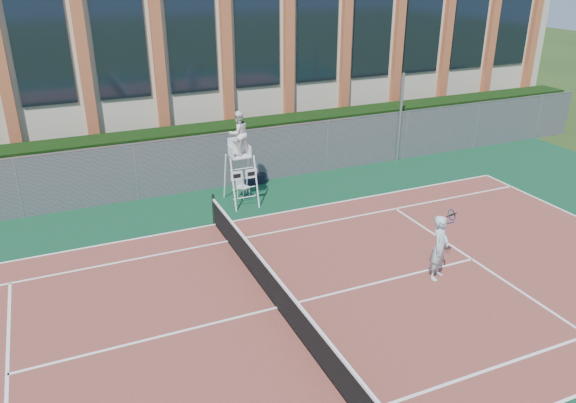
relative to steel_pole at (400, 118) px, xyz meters
name	(u,v)px	position (x,y,z in m)	size (l,w,h in m)	color
ground	(277,308)	(-9.53, -8.70, -1.98)	(120.00, 120.00, 0.00)	#233814
apron	(263,289)	(-9.53, -7.70, -1.97)	(36.00, 20.00, 0.01)	#0D3A26
tennis_court	(277,308)	(-9.53, -8.70, -1.96)	(23.77, 10.97, 0.02)	brown
tennis_net	(277,291)	(-9.53, -8.70, -1.44)	(0.10, 11.30, 1.10)	black
fence	(189,165)	(-9.53, 0.10, -0.88)	(40.00, 0.06, 2.20)	#595E60
hedge	(181,156)	(-9.53, 1.30, -0.88)	(40.00, 1.40, 2.20)	black
building	(138,52)	(-9.53, 9.25, 2.17)	(45.00, 10.60, 8.22)	beige
steel_pole	(400,118)	(0.00, 0.00, 0.00)	(0.12, 0.12, 3.95)	#9EA0A5
umpire_chair	(239,136)	(-8.06, -1.65, 0.60)	(0.98, 1.51, 3.53)	white
plastic_chair	(242,185)	(-7.86, -1.21, -1.47)	(0.52, 0.52, 0.85)	silver
sports_bag_near	(256,179)	(-6.87, -0.10, -1.79)	(0.84, 0.34, 0.36)	black
sports_bag_far	(245,182)	(-7.34, -0.10, -1.86)	(0.55, 0.24, 0.22)	black
tennis_player	(440,247)	(-4.78, -9.11, -0.99)	(1.11, 0.85, 1.91)	#ADC6D0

